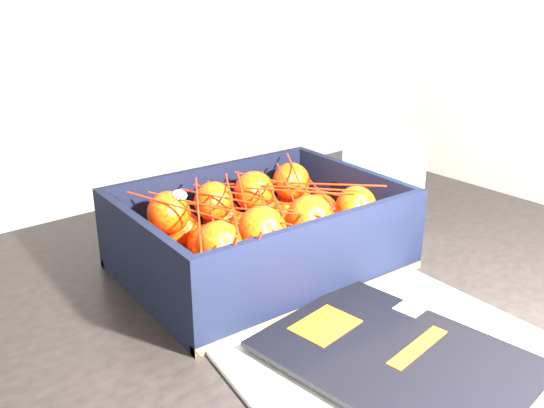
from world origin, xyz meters
TOP-DOWN VIEW (x-y plane):
  - table at (-0.28, 0.34)m, footprint 1.24×0.86m
  - magazine_stack at (-0.28, 0.08)m, footprint 0.37×0.31m
  - produce_crate at (-0.26, 0.36)m, footprint 0.38×0.29m
  - clementine_heap at (-0.26, 0.36)m, footprint 0.36×0.27m
  - mesh_net at (-0.27, 0.36)m, footprint 0.31×0.25m
  - retail_carton at (-0.02, 0.36)m, footprint 0.10×0.13m

SIDE VIEW (x-z plane):
  - table at x=-0.28m, z-range 0.28..1.03m
  - magazine_stack at x=-0.28m, z-range 0.75..0.77m
  - produce_crate at x=-0.26m, z-range 0.73..0.85m
  - clementine_heap at x=-0.26m, z-range 0.75..0.86m
  - retail_carton at x=-0.02m, z-range 0.75..0.92m
  - mesh_net at x=-0.27m, z-range 0.82..0.90m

